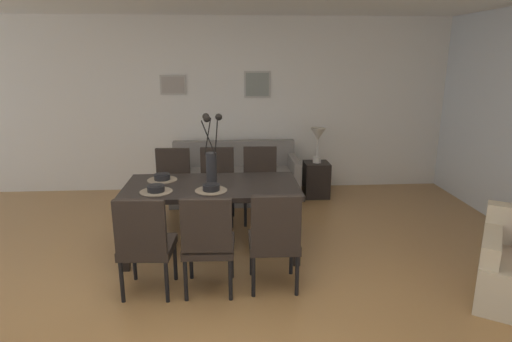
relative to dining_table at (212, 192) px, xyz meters
name	(u,v)px	position (x,y,z in m)	size (l,w,h in m)	color
ground_plane	(204,298)	(-0.06, -0.95, -0.66)	(9.00, 9.00, 0.00)	#A87A47
back_wall_panel	(212,106)	(-0.06, 2.30, 0.64)	(9.00, 0.10, 2.60)	white
dining_table	(212,192)	(0.00, 0.00, 0.00)	(1.80, 0.91, 0.74)	black
dining_chair_near_left	(145,241)	(-0.54, -0.86, -0.15)	(0.47, 0.47, 0.92)	black
dining_chair_near_right	(172,183)	(-0.53, 0.87, -0.15)	(0.46, 0.46, 0.92)	black
dining_chair_far_left	(208,240)	(-0.01, -0.87, -0.15)	(0.46, 0.46, 0.92)	black
dining_chair_far_right	(217,181)	(0.03, 0.89, -0.15)	(0.46, 0.46, 0.92)	black
dining_chair_mid_left	(274,236)	(0.57, -0.84, -0.15)	(0.45, 0.45, 0.92)	black
dining_chair_mid_right	(260,180)	(0.57, 0.89, -0.15)	(0.46, 0.46, 0.92)	black
centerpiece_vase	(211,158)	(0.00, 0.00, 0.36)	(0.21, 0.23, 0.73)	#232326
placemat_near_left	(156,191)	(-0.54, -0.21, 0.08)	(0.32, 0.32, 0.01)	#7F705B
bowl_near_left	(156,188)	(-0.54, -0.21, 0.12)	(0.17, 0.17, 0.07)	black
placemat_near_right	(162,180)	(-0.54, 0.21, 0.08)	(0.32, 0.32, 0.01)	#7F705B
bowl_near_right	(162,176)	(-0.54, 0.21, 0.12)	(0.17, 0.17, 0.07)	black
placemat_far_left	(211,190)	(0.00, -0.21, 0.08)	(0.32, 0.32, 0.01)	#7F705B
bowl_far_left	(211,187)	(0.00, -0.21, 0.12)	(0.17, 0.17, 0.07)	black
sofa	(235,179)	(0.26, 1.75, -0.38)	(1.82, 0.84, 0.80)	gray
side_table	(316,180)	(1.47, 1.73, -0.40)	(0.36, 0.36, 0.52)	black
table_lamp	(318,138)	(1.47, 1.73, 0.23)	(0.22, 0.22, 0.51)	beige
framed_picture_left	(173,85)	(-0.63, 2.23, 0.96)	(0.38, 0.03, 0.29)	#B2ADA3
framed_picture_center	(257,84)	(0.63, 2.23, 0.96)	(0.40, 0.03, 0.39)	#B2ADA3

